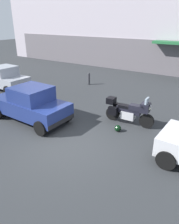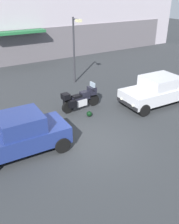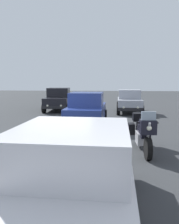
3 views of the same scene
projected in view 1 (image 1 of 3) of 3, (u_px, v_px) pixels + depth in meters
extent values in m
plane|color=#2D3033|center=(66.00, 144.00, 8.30)|extent=(80.00, 80.00, 0.00)
cube|color=#625C62|center=(166.00, 58.00, 17.88)|extent=(33.74, 0.12, 2.80)
cylinder|color=black|center=(147.00, 121.00, 9.41)|extent=(0.65, 0.17, 0.64)
cylinder|color=black|center=(113.00, 113.00, 10.17)|extent=(0.65, 0.17, 0.64)
cylinder|color=#B7B7BC|center=(147.00, 112.00, 9.25)|extent=(0.33, 0.08, 0.68)
cube|color=#B7B7BC|center=(128.00, 115.00, 9.77)|extent=(0.62, 0.43, 0.36)
cube|color=black|center=(129.00, 110.00, 9.68)|extent=(1.11, 0.33, 0.28)
cube|color=black|center=(135.00, 108.00, 9.47)|extent=(0.54, 0.36, 0.24)
cube|color=black|center=(125.00, 106.00, 9.72)|extent=(0.57, 0.33, 0.12)
cube|color=black|center=(145.00, 108.00, 9.23)|extent=(0.38, 0.46, 0.40)
cube|color=#8C9EAD|center=(147.00, 101.00, 9.10)|extent=(0.10, 0.40, 0.28)
sphere|color=#EAEACC|center=(149.00, 109.00, 9.15)|extent=(0.14, 0.14, 0.14)
cylinder|color=black|center=(144.00, 105.00, 9.23)|extent=(0.07, 0.62, 0.04)
cylinder|color=#B7B7BC|center=(118.00, 113.00, 10.26)|extent=(0.55, 0.12, 0.09)
cube|color=black|center=(118.00, 107.00, 10.24)|extent=(0.41, 0.22, 0.36)
cube|color=black|center=(113.00, 111.00, 9.79)|extent=(0.41, 0.22, 0.36)
cube|color=black|center=(111.00, 100.00, 9.97)|extent=(0.38, 0.42, 0.28)
cylinder|color=black|center=(126.00, 118.00, 10.09)|extent=(0.03, 0.13, 0.29)
sphere|color=black|center=(118.00, 128.00, 9.18)|extent=(0.28, 0.28, 0.28)
cube|color=navy|center=(31.00, 107.00, 10.02)|extent=(3.84, 1.74, 0.68)
cube|color=navy|center=(31.00, 94.00, 9.68)|extent=(1.64, 1.55, 0.64)
cube|color=#8C9EAD|center=(20.00, 91.00, 10.07)|extent=(0.10, 1.40, 0.54)
cube|color=#8C9EAD|center=(43.00, 97.00, 9.29)|extent=(0.10, 1.40, 0.51)
cube|color=black|center=(7.00, 103.00, 11.09)|extent=(0.16, 1.64, 0.20)
cube|color=black|center=(61.00, 121.00, 9.14)|extent=(0.16, 1.64, 0.20)
cylinder|color=black|center=(24.00, 102.00, 11.50)|extent=(0.65, 0.24, 0.64)
cylinder|color=black|center=(41.00, 128.00, 8.80)|extent=(0.65, 0.24, 0.64)
cylinder|color=black|center=(66.00, 115.00, 9.98)|extent=(0.65, 0.24, 0.64)
sphere|color=silver|center=(13.00, 99.00, 11.40)|extent=(0.14, 0.14, 0.14)
cube|color=black|center=(163.00, 142.00, 7.63)|extent=(0.19, 1.76, 0.20)
cylinder|color=black|center=(166.00, 160.00, 6.83)|extent=(0.65, 0.24, 0.64)
sphere|color=silver|center=(157.00, 144.00, 7.24)|extent=(0.14, 0.14, 0.14)
sphere|color=silver|center=(166.00, 133.00, 7.97)|extent=(0.14, 0.14, 0.14)
cube|color=#9EA3AD|center=(5.00, 80.00, 14.44)|extent=(3.44, 1.66, 0.64)
cube|color=#9EA3AD|center=(4.00, 71.00, 14.19)|extent=(1.44, 1.48, 0.60)
cube|color=#8C9EAD|center=(10.00, 72.00, 13.85)|extent=(0.10, 1.33, 0.51)
cube|color=black|center=(22.00, 88.00, 13.65)|extent=(0.17, 1.56, 0.20)
cylinder|color=black|center=(27.00, 85.00, 14.46)|extent=(0.65, 0.24, 0.64)
cylinder|color=black|center=(8.00, 91.00, 13.35)|extent=(0.65, 0.24, 0.64)
cylinder|color=black|center=(4.00, 80.00, 15.78)|extent=(0.65, 0.24, 0.64)
sphere|color=silver|center=(27.00, 84.00, 13.90)|extent=(0.14, 0.14, 0.14)
sphere|color=silver|center=(16.00, 87.00, 13.26)|extent=(0.14, 0.14, 0.14)
cylinder|color=#333338|center=(89.00, 79.00, 15.62)|extent=(0.16, 0.16, 0.79)
sphere|color=#333338|center=(89.00, 74.00, 15.46)|extent=(0.16, 0.16, 0.16)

